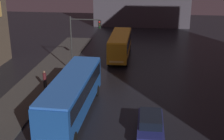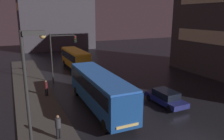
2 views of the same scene
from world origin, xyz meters
The scene contains 8 objects.
sidewalk_left centered at (-9.00, 10.00, 0.07)m, with size 4.00×48.00×0.15m.
bus_near centered at (-3.69, 7.93, 2.08)m, with size 2.82×11.35×3.38m.
bus_far centered at (-1.45, 24.19, 1.94)m, with size 2.44×9.11×3.16m.
car_taxi centered at (2.56, 6.04, 0.74)m, with size 1.96×4.63×1.44m.
pedestrian_near centered at (-8.36, 4.03, 1.23)m, with size 0.53×0.53×1.80m.
pedestrian_mid centered at (-7.79, 13.13, 1.15)m, with size 0.42×0.42×1.72m.
traffic_light_main centered at (-5.07, 17.97, 4.32)m, with size 3.40×0.35×6.39m.
street_lamp_sidewalk centered at (-10.04, 1.45, 5.27)m, with size 1.25×0.36×7.76m.
Camera 2 is at (-10.76, -10.01, 8.60)m, focal length 35.00 mm.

